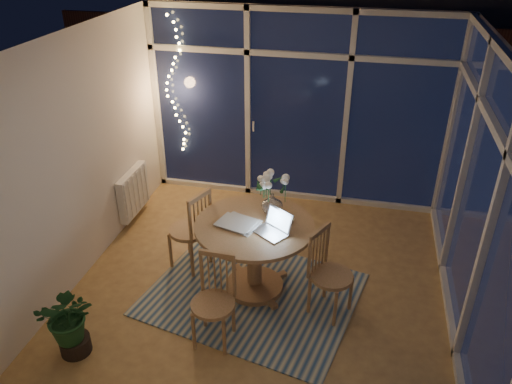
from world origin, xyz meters
TOP-DOWN VIEW (x-y plane):
  - floor at (0.00, 0.00)m, footprint 4.00×4.00m
  - ceiling at (0.00, 0.00)m, footprint 4.00×4.00m
  - wall_back at (0.00, 2.00)m, footprint 4.00×0.04m
  - wall_front at (0.00, -2.00)m, footprint 4.00×0.04m
  - wall_left at (-2.00, 0.00)m, footprint 0.04×4.00m
  - wall_right at (2.00, 0.00)m, footprint 0.04×4.00m
  - window_wall_back at (0.00, 1.96)m, footprint 4.00×0.10m
  - window_wall_right at (1.96, 0.00)m, footprint 0.10×4.00m
  - radiator at (-1.94, 0.90)m, footprint 0.10×0.70m
  - fairy_lights at (-1.65, 1.88)m, footprint 0.24×0.10m
  - garden_patio at (0.50, 5.00)m, footprint 12.00×6.00m
  - garden_fence at (0.00, 5.50)m, footprint 11.00×0.08m
  - garden_shrubs at (-0.80, 3.40)m, footprint 0.90×0.90m
  - rug at (-0.08, -0.25)m, footprint 2.41×2.08m
  - dining_table at (-0.08, -0.15)m, footprint 1.44×1.44m
  - chair_left at (-0.89, 0.10)m, footprint 0.60×0.60m
  - chair_right at (0.74, -0.32)m, footprint 0.59×0.59m
  - chair_front at (-0.28, -0.96)m, footprint 0.44×0.44m
  - laptop at (0.11, -0.27)m, footprint 0.43×0.41m
  - flower_vase at (0.05, 0.10)m, footprint 0.24×0.24m
  - bowl at (0.23, -0.04)m, footprint 0.18×0.18m
  - newspapers at (-0.23, -0.17)m, footprint 0.43×0.38m
  - phone at (0.01, -0.22)m, footprint 0.13×0.11m
  - potted_plant at (-1.49, -1.38)m, footprint 0.65×0.61m

SIDE VIEW (x-z plane):
  - garden_patio at x=0.50m, z-range -0.11..-0.01m
  - floor at x=0.00m, z-range 0.00..0.00m
  - rug at x=-0.08m, z-range 0.00..0.01m
  - potted_plant at x=-1.49m, z-range 0.00..0.76m
  - radiator at x=-1.94m, z-range 0.11..0.69m
  - dining_table at x=-0.08m, z-range 0.00..0.83m
  - garden_shrubs at x=-0.80m, z-range 0.00..0.90m
  - chair_front at x=-0.28m, z-range 0.00..0.93m
  - chair_right at x=0.74m, z-range 0.00..0.95m
  - chair_left at x=-0.89m, z-range 0.00..1.01m
  - phone at x=0.01m, z-range 0.83..0.84m
  - newspapers at x=-0.23m, z-range 0.83..0.85m
  - bowl at x=0.23m, z-range 0.83..0.87m
  - garden_fence at x=0.00m, z-range 0.00..1.80m
  - flower_vase at x=0.05m, z-range 0.83..1.04m
  - laptop at x=0.11m, z-range 0.83..1.07m
  - wall_back at x=0.00m, z-range 0.00..2.60m
  - wall_front at x=0.00m, z-range 0.00..2.60m
  - wall_left at x=-2.00m, z-range 0.00..2.60m
  - wall_right at x=2.00m, z-range 0.00..2.60m
  - window_wall_back at x=0.00m, z-range 0.00..2.60m
  - window_wall_right at x=1.96m, z-range 0.00..2.60m
  - fairy_lights at x=-1.65m, z-range 0.60..2.45m
  - ceiling at x=0.00m, z-range 2.60..2.60m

